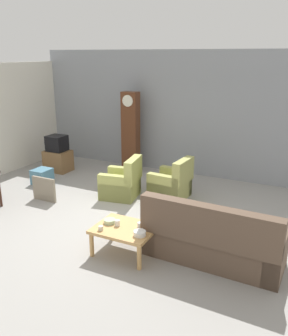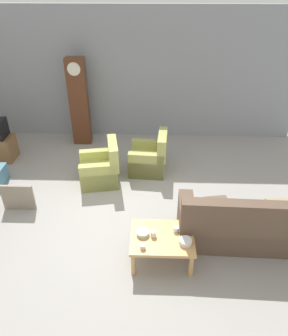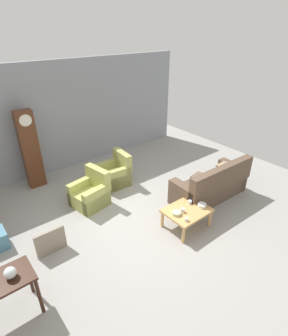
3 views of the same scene
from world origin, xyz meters
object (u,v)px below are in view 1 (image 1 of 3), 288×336
Objects in this scene: grandfather_clock at (131,132)px; tv_stand_cabinet at (58,161)px; coffee_table_wood at (125,231)px; bowl_white_stacked at (140,233)px; tv_crt at (57,143)px; cup_white_porcelain at (117,223)px; storage_box_blue at (42,176)px; cup_cream_tall at (101,228)px; couch_floral at (213,240)px; cup_blue_rimmed at (140,225)px; armchair_olive_near at (122,184)px; armchair_olive_far at (172,185)px; framed_picture_leaning at (44,189)px; bowl_shallow_green at (110,221)px.

grandfather_clock reaches higher than tv_stand_cabinet.
coffee_table_wood is 0.38m from bowl_white_stacked.
tv_crt is 4.69m from cup_white_porcelain.
cup_cream_tall is (3.18, -2.21, 0.30)m from storage_box_blue.
couch_floral is at bearing -26.77° from tv_stand_cabinet.
tv_crt reaches higher than cup_cream_tall.
tv_crt is 5.54× the size of cup_blue_rimmed.
tv_stand_cabinet reaches higher than coffee_table_wood.
storage_box_blue is at bearing -177.11° from armchair_olive_near.
couch_floral is 2.31× the size of armchair_olive_far.
couch_floral is 4.85m from grandfather_clock.
grandfather_clock is 4.48m from cup_cream_tall.
grandfather_clock is at bearing 112.45° from armchair_olive_near.
armchair_olive_far reaches higher than cup_blue_rimmed.
coffee_table_wood is at bearing 40.74° from cup_cream_tall.
storage_box_blue is 5.14× the size of cup_blue_rimmed.
framed_picture_leaning is 3.05m from cup_blue_rimmed.
cup_white_porcelain is (1.84, -3.86, -0.58)m from grandfather_clock.
armchair_olive_far is at bearing 88.76° from cup_cream_tall.
cup_blue_rimmed is (0.44, -2.42, 0.19)m from armchair_olive_far.
grandfather_clock is 2.57m from storage_box_blue.
armchair_olive_far is 2.81m from framed_picture_leaning.
coffee_table_wood is at bearing -38.14° from tv_stand_cabinet.
armchair_olive_far is at bearing 125.89° from couch_floral.
armchair_olive_near is at bearing 120.85° from coffee_table_wood.
coffee_table_wood is 3.99m from storage_box_blue.
cup_white_porcelain is (3.33, -1.96, 0.32)m from storage_box_blue.
armchair_olive_far is 3.59m from tv_crt.
storage_box_blue is at bearing -169.98° from armchair_olive_far.
framed_picture_leaning is (1.11, -1.84, -0.02)m from tv_stand_cabinet.
armchair_olive_near is at bearing 125.50° from bowl_white_stacked.
armchair_olive_near is 2.45m from cup_blue_rimmed.
bowl_white_stacked is 0.65m from bowl_shallow_green.
armchair_olive_far is at bearing -6.78° from tv_crt.
framed_picture_leaning is (-3.98, 0.73, -0.09)m from couch_floral.
tv_stand_cabinet is 1.53× the size of storage_box_blue.
storage_box_blue is at bearing -73.19° from tv_stand_cabinet.
tv_stand_cabinet reaches higher than bowl_white_stacked.
grandfather_clock is at bearing 76.13° from framed_picture_leaning.
bowl_white_stacked is 0.98× the size of bowl_shallow_green.
grandfather_clock reaches higher than coffee_table_wood.
bowl_shallow_green is at bearing 165.66° from bowl_white_stacked.
storage_box_blue is at bearing -73.19° from tv_crt.
tv_crt is (-3.77, 2.96, 0.39)m from coffee_table_wood.
framed_picture_leaning is 2.74m from cup_cream_tall.
bowl_white_stacked is at bearing -36.99° from tv_stand_cabinet.
coffee_table_wood is at bearing -38.14° from tv_crt.
coffee_table_wood is at bearing -151.11° from cup_blue_rimmed.
tv_crt is (-3.54, 0.42, 0.47)m from armchair_olive_far.
armchair_olive_far is 11.39× the size of cup_cream_tall.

